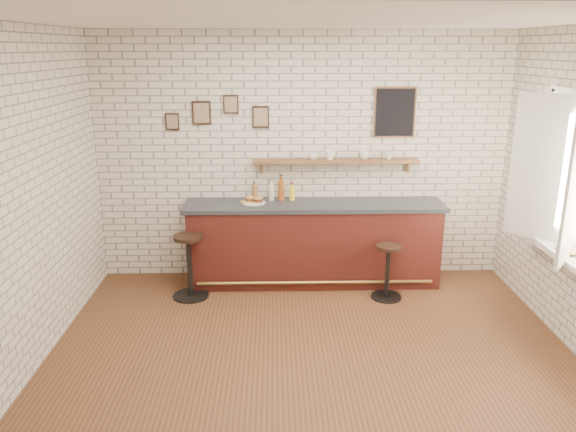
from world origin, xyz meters
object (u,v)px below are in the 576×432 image
at_px(bitters_bottle_amber, 281,190).
at_px(shelf_cup_c, 365,155).
at_px(book_lower, 562,251).
at_px(shelf_cup_a, 313,156).
at_px(shelf_cup_d, 389,156).
at_px(ciabatta_sandwich, 254,199).
at_px(condiment_bottle_yellow, 292,193).
at_px(bar_stool_right, 388,270).
at_px(book_upper, 563,250).
at_px(bar_counter, 314,243).
at_px(shelf_cup_b, 330,155).
at_px(sandwich_plate, 253,203).
at_px(bitters_bottle_brown, 255,193).
at_px(bar_stool_left, 189,264).
at_px(bitters_bottle_white, 271,192).

height_order(bitters_bottle_amber, shelf_cup_c, shelf_cup_c).
bearing_deg(book_lower, shelf_cup_a, 121.87).
xyz_separation_m(shelf_cup_c, shelf_cup_d, (0.29, 0.00, -0.01)).
height_order(ciabatta_sandwich, condiment_bottle_yellow, condiment_bottle_yellow).
distance_m(bar_stool_right, book_upper, 1.87).
height_order(bar_counter, bar_stool_right, bar_counter).
bearing_deg(bar_stool_right, shelf_cup_b, 131.91).
distance_m(sandwich_plate, bitters_bottle_brown, 0.15).
height_order(shelf_cup_b, shelf_cup_c, shelf_cup_b).
relative_size(ciabatta_sandwich, shelf_cup_d, 2.41).
distance_m(bar_stool_right, shelf_cup_d, 1.39).
bearing_deg(shelf_cup_d, ciabatta_sandwich, -177.03).
height_order(bar_stool_left, shelf_cup_a, shelf_cup_a).
height_order(condiment_bottle_yellow, shelf_cup_a, shelf_cup_a).
bearing_deg(bar_counter, condiment_bottle_yellow, 150.29).
bearing_deg(shelf_cup_d, shelf_cup_b, 176.70).
distance_m(bitters_bottle_amber, bar_stool_right, 1.58).
height_order(bitters_bottle_brown, bitters_bottle_amber, bitters_bottle_amber).
relative_size(bitters_bottle_amber, book_upper, 1.28).
bearing_deg(shelf_cup_b, bar_stool_right, -101.93).
distance_m(shelf_cup_c, book_upper, 2.45).
relative_size(shelf_cup_a, shelf_cup_d, 1.29).
xyz_separation_m(ciabatta_sandwich, book_upper, (2.97, -1.56, -0.10)).
bearing_deg(bitters_bottle_amber, shelf_cup_c, 2.98).
distance_m(bitters_bottle_white, book_upper, 3.24).
relative_size(shelf_cup_b, book_upper, 0.45).
height_order(bitters_bottle_brown, shelf_cup_a, shelf_cup_a).
relative_size(shelf_cup_a, shelf_cup_b, 1.04).
xyz_separation_m(bar_stool_left, shelf_cup_b, (1.66, 0.61, 1.15)).
bearing_deg(shelf_cup_a, bar_stool_left, 168.09).
bearing_deg(shelf_cup_a, shelf_cup_d, -34.64).
distance_m(shelf_cup_b, book_upper, 2.75).
relative_size(bitters_bottle_amber, shelf_cup_b, 2.86).
bearing_deg(shelf_cup_c, shelf_cup_d, -65.28).
bearing_deg(bar_counter, shelf_cup_b, 45.39).
bearing_deg(shelf_cup_c, book_lower, -111.88).
bearing_deg(bar_stool_right, shelf_cup_c, 106.13).
height_order(ciabatta_sandwich, bar_stool_right, ciabatta_sandwich).
xyz_separation_m(bitters_bottle_amber, bar_stool_right, (1.21, -0.64, -0.79)).
xyz_separation_m(bitters_bottle_amber, condiment_bottle_yellow, (0.13, 0.00, -0.04)).
xyz_separation_m(bar_counter, book_upper, (2.25, -1.54, 0.45)).
relative_size(bitters_bottle_amber, condiment_bottle_yellow, 1.47).
distance_m(bar_counter, shelf_cup_b, 1.08).
bearing_deg(ciabatta_sandwich, bar_counter, -1.77).
xyz_separation_m(condiment_bottle_yellow, bar_stool_right, (1.08, -0.64, -0.76)).
bearing_deg(ciabatta_sandwich, shelf_cup_c, 7.62).
bearing_deg(condiment_bottle_yellow, shelf_cup_b, 6.57).
xyz_separation_m(ciabatta_sandwich, shelf_cup_a, (0.71, 0.18, 0.49)).
distance_m(shelf_cup_b, shelf_cup_d, 0.71).
distance_m(bitters_bottle_white, shelf_cup_c, 1.21).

